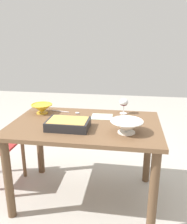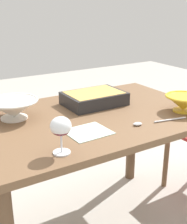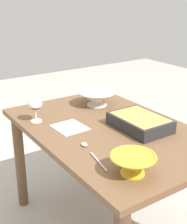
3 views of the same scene
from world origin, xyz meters
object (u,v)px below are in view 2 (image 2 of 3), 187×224
at_px(dining_table, 90,136).
at_px(serving_spoon, 150,122).
at_px(napkin, 88,132).
at_px(small_bowl, 13,108).
at_px(wine_glass, 61,128).
at_px(mixing_bowl, 184,102).
at_px(casserole_dish, 94,98).

xyz_separation_m(dining_table, serving_spoon, (-0.19, 0.25, 0.13)).
bearing_deg(dining_table, napkin, 57.29).
xyz_separation_m(small_bowl, serving_spoon, (-0.53, 0.41, -0.05)).
relative_size(wine_glass, mixing_bowl, 0.75).
bearing_deg(mixing_bowl, casserole_dish, -44.91).
bearing_deg(wine_glass, casserole_dish, -133.34).
bearing_deg(napkin, wine_glass, 32.72).
distance_m(dining_table, serving_spoon, 0.34).
relative_size(mixing_bowl, serving_spoon, 0.69).
height_order(dining_table, small_bowl, small_bowl).
bearing_deg(napkin, casserole_dish, -125.48).
bearing_deg(serving_spoon, dining_table, -53.22).
relative_size(casserole_dish, mixing_bowl, 1.66).
height_order(wine_glass, small_bowl, wine_glass).
distance_m(mixing_bowl, napkin, 0.57).
height_order(mixing_bowl, serving_spoon, mixing_bowl).
bearing_deg(small_bowl, wine_glass, 94.76).
height_order(wine_glass, casserole_dish, wine_glass).
bearing_deg(dining_table, serving_spoon, 126.78).
height_order(wine_glass, mixing_bowl, wine_glass).
relative_size(dining_table, wine_glass, 8.38).
bearing_deg(casserole_dish, wine_glass, 46.66).
distance_m(dining_table, small_bowl, 0.42).
height_order(wine_glass, napkin, wine_glass).
relative_size(mixing_bowl, napkin, 1.05).
bearing_deg(napkin, mixing_bowl, 177.87).
height_order(small_bowl, serving_spoon, small_bowl).
xyz_separation_m(dining_table, casserole_dish, (-0.11, -0.14, 0.16)).
bearing_deg(serving_spoon, napkin, -12.22).
height_order(dining_table, wine_glass, wine_glass).
distance_m(wine_glass, small_bowl, 0.46).
xyz_separation_m(wine_glass, serving_spoon, (-0.49, -0.05, -0.10)).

